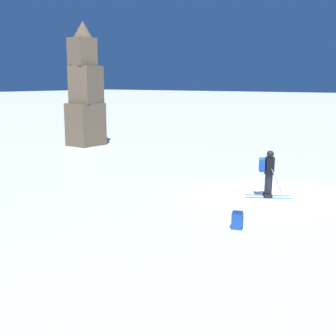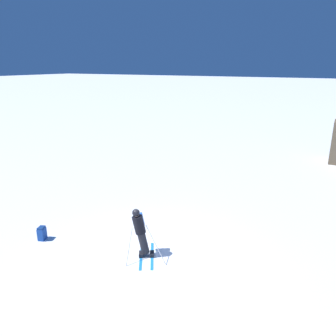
% 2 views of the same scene
% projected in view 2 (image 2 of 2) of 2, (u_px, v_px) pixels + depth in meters
% --- Properties ---
extents(ground_plane, '(300.00, 300.00, 0.00)m').
position_uv_depth(ground_plane, '(151.00, 257.00, 10.73)').
color(ground_plane, white).
extents(skier, '(1.43, 1.61, 1.73)m').
position_uv_depth(skier, '(140.00, 230.00, 10.55)').
color(skier, '#1E7AC6').
rests_on(skier, ground).
extents(spare_backpack, '(0.30, 0.35, 0.50)m').
position_uv_depth(spare_backpack, '(42.00, 233.00, 11.76)').
color(spare_backpack, '#194293').
rests_on(spare_backpack, ground).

